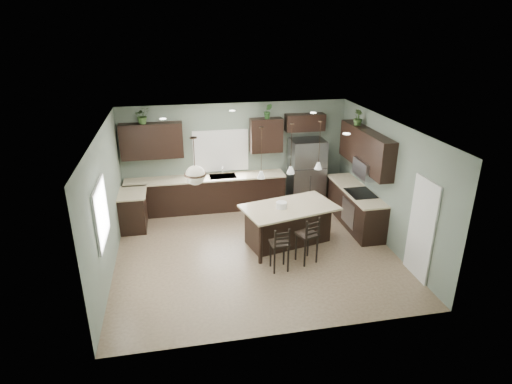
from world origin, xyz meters
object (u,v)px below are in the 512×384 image
object	(u,v)px
bar_stool_left	(279,248)
bar_stool_center	(307,239)
plant_back_left	(142,115)
refrigerator	(306,173)
kitchen_island	(289,225)
serving_dish	(282,205)

from	to	relation	value
bar_stool_left	bar_stool_center	world-z (taller)	bar_stool_center
bar_stool_left	plant_back_left	world-z (taller)	plant_back_left
refrigerator	plant_back_left	world-z (taller)	plant_back_left
bar_stool_center	plant_back_left	distance (m)	5.03
bar_stool_left	plant_back_left	bearing A→B (deg)	125.13
refrigerator	kitchen_island	world-z (taller)	refrigerator
bar_stool_center	plant_back_left	world-z (taller)	plant_back_left
kitchen_island	plant_back_left	size ratio (longest dim) A/B	4.95
kitchen_island	bar_stool_center	world-z (taller)	bar_stool_center
refrigerator	serving_dish	xyz separation A→B (m)	(-1.24, -2.13, 0.07)
refrigerator	bar_stool_left	size ratio (longest dim) A/B	1.87
kitchen_island	refrigerator	bearing A→B (deg)	49.75
refrigerator	bar_stool_left	bearing A→B (deg)	-115.99
refrigerator	kitchen_island	bearing A→B (deg)	-116.61
plant_back_left	refrigerator	bearing A→B (deg)	-3.64
bar_stool_center	plant_back_left	size ratio (longest dim) A/B	2.57
serving_dish	bar_stool_center	xyz separation A→B (m)	(0.36, -0.79, -0.47)
plant_back_left	kitchen_island	bearing A→B (deg)	-36.81
kitchen_island	serving_dish	size ratio (longest dim) A/B	8.51
kitchen_island	bar_stool_center	distance (m)	0.86
kitchen_island	bar_stool_left	distance (m)	1.14
refrigerator	kitchen_island	xyz separation A→B (m)	(-1.04, -2.08, -0.46)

